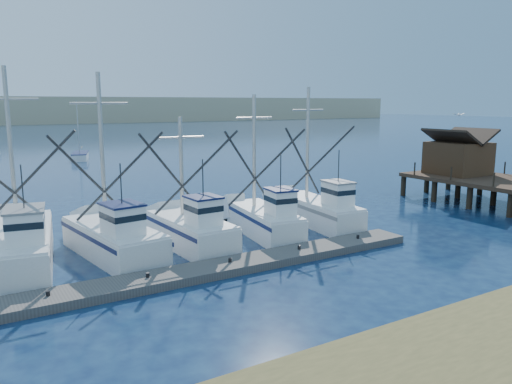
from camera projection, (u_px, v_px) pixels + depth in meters
ground at (362, 296)px, 20.28m from camera, size 500.00×500.00×0.00m
floating_dock at (148, 282)px, 21.38m from camera, size 29.06×2.03×0.39m
timber_pier at (497, 172)px, 37.87m from camera, size 7.00×20.00×8.00m
trawler_fleet at (98, 240)px, 24.93m from camera, size 28.86×9.31×9.89m
sailboat_near at (80, 156)px, 68.89m from camera, size 3.47×6.40×8.10m
flying_gull at (459, 115)px, 32.05m from camera, size 1.09×0.20×0.20m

